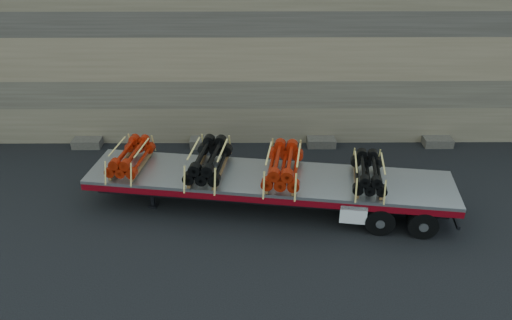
{
  "coord_description": "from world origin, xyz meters",
  "views": [
    {
      "loc": [
        -0.92,
        -14.44,
        9.62
      ],
      "look_at": [
        -0.82,
        0.6,
        1.52
      ],
      "focal_mm": 35.0,
      "sensor_mm": 36.0,
      "label": 1
    }
  ],
  "objects_px": {
    "trailer": "(268,192)",
    "bundle_rear": "(368,173)",
    "bundle_midrear": "(283,166)",
    "bundle_front": "(131,157)",
    "bundle_midfront": "(209,161)"
  },
  "relations": [
    {
      "from": "bundle_front",
      "to": "bundle_midfront",
      "type": "xyz_separation_m",
      "value": [
        2.71,
        -0.39,
        0.05
      ]
    },
    {
      "from": "bundle_midfront",
      "to": "bundle_rear",
      "type": "relative_size",
      "value": 1.15
    },
    {
      "from": "bundle_rear",
      "to": "bundle_midrear",
      "type": "bearing_deg",
      "value": 180.0
    },
    {
      "from": "bundle_front",
      "to": "bundle_midrear",
      "type": "height_order",
      "value": "bundle_midrear"
    },
    {
      "from": "trailer",
      "to": "bundle_front",
      "type": "distance_m",
      "value": 4.86
    },
    {
      "from": "bundle_midfront",
      "to": "bundle_midrear",
      "type": "bearing_deg",
      "value": 0.0
    },
    {
      "from": "bundle_front",
      "to": "bundle_midrear",
      "type": "xyz_separation_m",
      "value": [
        5.2,
        -0.75,
        0.05
      ]
    },
    {
      "from": "trailer",
      "to": "bundle_rear",
      "type": "bearing_deg",
      "value": -0.0
    },
    {
      "from": "bundle_midrear",
      "to": "bundle_rear",
      "type": "xyz_separation_m",
      "value": [
        2.73,
        -0.39,
        -0.05
      ]
    },
    {
      "from": "trailer",
      "to": "bundle_midrear",
      "type": "height_order",
      "value": "bundle_midrear"
    },
    {
      "from": "bundle_midrear",
      "to": "trailer",
      "type": "bearing_deg",
      "value": 180.0
    },
    {
      "from": "bundle_midfront",
      "to": "bundle_front",
      "type": "bearing_deg",
      "value": 180.0
    },
    {
      "from": "bundle_rear",
      "to": "trailer",
      "type": "bearing_deg",
      "value": 180.0
    },
    {
      "from": "trailer",
      "to": "bundle_rear",
      "type": "xyz_separation_m",
      "value": [
        3.22,
        -0.46,
        0.98
      ]
    },
    {
      "from": "trailer",
      "to": "bundle_midrear",
      "type": "relative_size",
      "value": 5.12
    }
  ]
}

